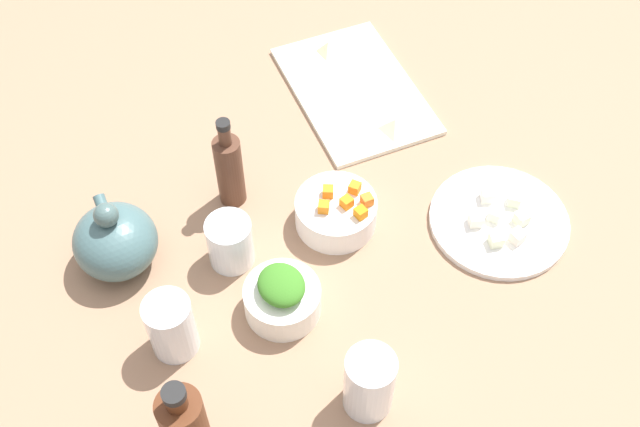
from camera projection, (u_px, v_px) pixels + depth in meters
tabletop at (320, 236)px, 136.33cm from camera, size 190.00×190.00×3.00cm
cutting_board at (355, 90)px, 155.30cm from camera, size 35.43×23.95×1.00cm
plate_tofu at (499, 221)px, 135.69cm from camera, size 24.12×24.12×1.20cm
bowl_greens at (282, 300)px, 123.61cm from camera, size 12.25×12.25×5.55cm
bowl_carrots at (336, 212)px, 134.07cm from camera, size 14.03×14.03×5.55cm
teapot at (115, 240)px, 127.01cm from camera, size 15.77×13.69×14.49cm
bottle_1 at (229, 169)px, 133.27cm from camera, size 4.72×4.72×19.34cm
drinking_glass_0 at (230, 242)px, 128.09cm from camera, size 7.60×7.60×9.22cm
drinking_glass_1 at (171, 326)px, 117.51cm from camera, size 7.31×7.31×11.33cm
drinking_glass_2 at (369, 383)px, 111.50cm from camera, size 7.38×7.38×12.21cm
carrot_cube_0 at (347, 202)px, 130.76cm from camera, size 2.21×2.21×1.80cm
carrot_cube_1 at (328, 192)px, 132.13cm from camera, size 2.43×2.43×1.80cm
carrot_cube_2 at (367, 200)px, 131.05cm from camera, size 1.80×1.80×1.80cm
carrot_cube_3 at (361, 213)px, 129.44cm from camera, size 2.15×2.15×1.80cm
carrot_cube_4 at (355, 188)px, 132.64cm from camera, size 2.54×2.54×1.80cm
carrot_cube_5 at (325, 209)px, 129.92cm from camera, size 2.47×2.47×1.80cm
chopped_greens_mound at (281, 285)px, 120.05cm from camera, size 8.63×7.70×3.36cm
tofu_cube_0 at (487, 195)px, 136.96cm from camera, size 2.88×2.88×2.20cm
tofu_cube_1 at (495, 214)px, 134.41cm from camera, size 3.09×3.09×2.20cm
tofu_cube_2 at (476, 220)px, 133.71cm from camera, size 2.78×2.78×2.20cm
tofu_cube_3 at (517, 237)px, 131.60cm from camera, size 2.65×2.65×2.20cm
tofu_cube_4 at (515, 200)px, 136.37cm from camera, size 3.11×3.11×2.20cm
tofu_cube_5 at (496, 240)px, 131.21cm from camera, size 2.64×2.64×2.20cm
tofu_cube_6 at (522, 218)px, 133.92cm from camera, size 2.34×2.34×2.20cm
dumpling_0 at (328, 47)px, 160.35cm from camera, size 5.51×5.32×2.61cm
dumpling_1 at (350, 91)px, 152.92cm from camera, size 6.40×5.93×2.13cm
dumpling_2 at (395, 124)px, 147.29cm from camera, size 6.47×6.36×2.48cm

